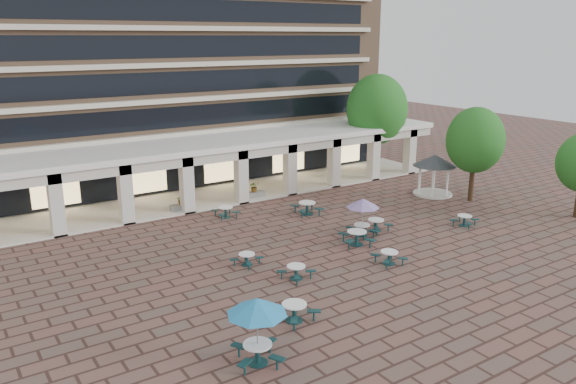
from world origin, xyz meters
name	(u,v)px	position (x,y,z in m)	size (l,w,h in m)	color
ground	(319,265)	(0.00, 0.00, 0.00)	(120.00, 120.00, 0.00)	brown
apartment_building	(141,25)	(0.00, 25.47, 12.60)	(40.00, 15.50, 25.20)	#8C6B4F
retail_arcade	(200,160)	(0.00, 14.80, 3.00)	(42.00, 6.60, 4.40)	white
picnic_table_1	(294,311)	(-4.53, -4.35, 0.48)	(2.04, 2.04, 0.81)	#14393C
picnic_table_2	(389,256)	(3.18, -1.96, 0.42)	(1.74, 1.74, 0.71)	#14393C
picnic_table_4	(257,309)	(-7.47, -6.28, 2.23)	(2.28, 2.28, 2.63)	#14393C
picnic_table_5	(296,271)	(-2.05, -0.82, 0.42)	(1.83, 1.83, 0.71)	#14393C
picnic_table_7	(464,220)	(11.55, 0.03, 0.41)	(1.84, 1.84, 0.69)	#14393C
picnic_table_8	(247,258)	(-3.25, 2.07, 0.39)	(1.78, 1.78, 0.65)	#14393C
picnic_table_9	(357,237)	(3.56, 1.18, 0.51)	(2.34, 2.34, 0.85)	#14393C
picnic_table_10	(307,207)	(4.51, 7.52, 0.51)	(2.20, 2.20, 0.86)	#14393C
picnic_table_11	(363,204)	(4.83, 2.19, 1.99)	(2.03, 2.03, 2.34)	#14393C
picnic_table_12	(226,211)	(-0.43, 10.00, 0.43)	(1.68, 1.68, 0.73)	#14393C
picnic_table_13	(376,224)	(6.12, 2.39, 0.45)	(1.86, 1.86, 0.76)	#14393C
gazebo	(435,165)	(15.45, 6.30, 2.32)	(3.31, 3.31, 3.08)	beige
tree_east_a	(475,140)	(16.53, 3.63, 4.51)	(4.15, 4.15, 6.92)	#3E2818
tree_east_c	(377,109)	(16.12, 13.73, 5.69)	(5.23, 5.23, 8.71)	#3E2818
planter_left	(181,205)	(-2.39, 12.90, 0.42)	(1.50, 0.60, 1.15)	gray
planter_right	(254,191)	(3.48, 12.90, 0.56)	(1.50, 0.84, 1.32)	gray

